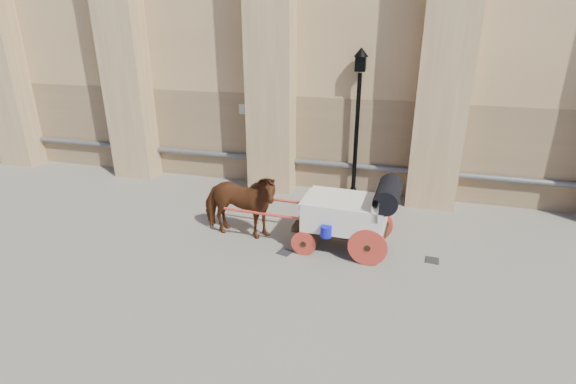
% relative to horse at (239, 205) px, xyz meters
% --- Properties ---
extents(ground, '(90.00, 90.00, 0.00)m').
position_rel_horse_xyz_m(ground, '(0.80, -0.10, -0.90)').
color(ground, '#6E675B').
rests_on(ground, ground).
extents(horse, '(2.16, 1.03, 1.81)m').
position_rel_horse_xyz_m(horse, '(0.00, 0.00, 0.00)').
color(horse, '#602D13').
rests_on(horse, ground).
extents(carriage, '(4.30, 1.54, 1.86)m').
position_rel_horse_xyz_m(carriage, '(2.85, 0.09, 0.10)').
color(carriage, black).
rests_on(carriage, ground).
extents(street_lamp, '(0.42, 0.42, 4.52)m').
position_rel_horse_xyz_m(street_lamp, '(2.47, 3.63, 1.51)').
color(street_lamp, black).
rests_on(street_lamp, ground).
extents(drain_grate_near, '(0.39, 0.39, 0.01)m').
position_rel_horse_xyz_m(drain_grate_near, '(1.35, -0.51, -0.90)').
color(drain_grate_near, black).
rests_on(drain_grate_near, ground).
extents(drain_grate_far, '(0.34, 0.34, 0.01)m').
position_rel_horse_xyz_m(drain_grate_far, '(4.83, 0.04, -0.90)').
color(drain_grate_far, black).
rests_on(drain_grate_far, ground).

